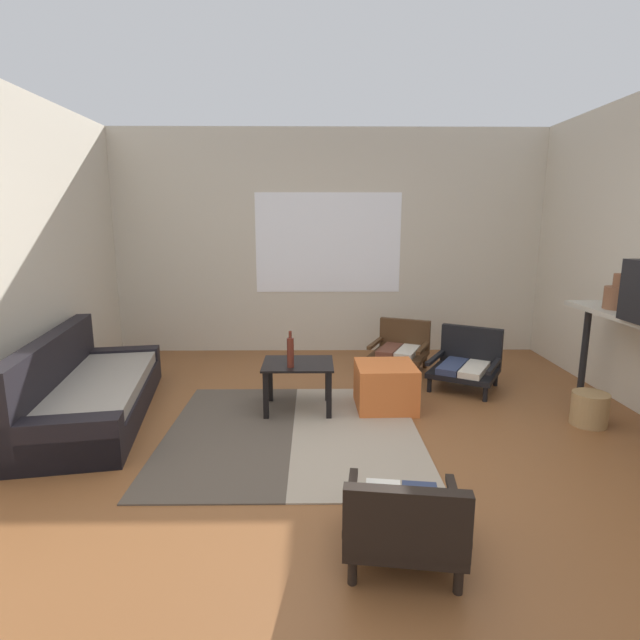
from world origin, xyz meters
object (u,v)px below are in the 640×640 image
object	(u,v)px
glass_bottle	(290,352)
wicker_basket	(590,409)
armchair_corner	(466,362)
ottoman_orange	(385,386)
armchair_by_window	(401,347)
coffee_table	(298,373)
armchair_striped_foreground	(404,520)
clay_vase	(619,296)
couch	(88,392)

from	to	relation	value
glass_bottle	wicker_basket	world-z (taller)	glass_bottle
armchair_corner	wicker_basket	xyz separation A→B (m)	(0.72, -0.94, -0.12)
ottoman_orange	armchair_by_window	bearing A→B (deg)	73.83
coffee_table	ottoman_orange	distance (m)	0.77
armchair_striped_foreground	clay_vase	xyz separation A→B (m)	(2.07, 1.84, 0.79)
ottoman_orange	glass_bottle	world-z (taller)	glass_bottle
clay_vase	ottoman_orange	bearing A→B (deg)	175.60
coffee_table	ottoman_orange	bearing A→B (deg)	2.89
armchair_striped_foreground	clay_vase	distance (m)	2.88
glass_bottle	wicker_basket	bearing A→B (deg)	-5.10
ottoman_orange	glass_bottle	distance (m)	0.91
ottoman_orange	coffee_table	bearing A→B (deg)	-177.11
couch	armchair_corner	world-z (taller)	couch
armchair_striped_foreground	wicker_basket	distance (m)	2.41
couch	clay_vase	distance (m)	4.45
coffee_table	armchair_corner	world-z (taller)	armchair_corner
coffee_table	armchair_striped_foreground	size ratio (longest dim) A/B	0.93
armchair_corner	clay_vase	world-z (taller)	clay_vase
clay_vase	wicker_basket	bearing A→B (deg)	-139.27
couch	armchair_by_window	size ratio (longest dim) A/B	2.85
armchair_striped_foreground	glass_bottle	world-z (taller)	glass_bottle
armchair_by_window	armchair_corner	size ratio (longest dim) A/B	0.91
couch	ottoman_orange	xyz separation A→B (m)	(2.51, 0.17, -0.02)
wicker_basket	armchair_by_window	bearing A→B (deg)	129.72
couch	coffee_table	world-z (taller)	couch
couch	coffee_table	distance (m)	1.76
ottoman_orange	armchair_striped_foreground	bearing A→B (deg)	-95.67
armchair_by_window	clay_vase	distance (m)	2.14
armchair_corner	couch	bearing A→B (deg)	-167.82
armchair_striped_foreground	wicker_basket	size ratio (longest dim) A/B	2.30
armchair_striped_foreground	ottoman_orange	world-z (taller)	armchair_striped_foreground
wicker_basket	armchair_striped_foreground	bearing A→B (deg)	-138.11
couch	ottoman_orange	bearing A→B (deg)	3.86
couch	armchair_corner	distance (m)	3.47
ottoman_orange	armchair_corner	bearing A→B (deg)	32.60
armchair_corner	clay_vase	xyz separation A→B (m)	(0.99, -0.71, 0.76)
couch	wicker_basket	size ratio (longest dim) A/B	7.54
armchair_corner	ottoman_orange	size ratio (longest dim) A/B	1.62
armchair_corner	wicker_basket	size ratio (longest dim) A/B	2.92
clay_vase	couch	bearing A→B (deg)	-179.66
armchair_corner	clay_vase	size ratio (longest dim) A/B	2.81
couch	ottoman_orange	world-z (taller)	couch
armchair_striped_foreground	armchair_corner	distance (m)	2.77
coffee_table	armchair_corner	distance (m)	1.75
couch	ottoman_orange	distance (m)	2.52
glass_bottle	coffee_table	bearing A→B (deg)	65.51
armchair_striped_foreground	glass_bottle	bearing A→B (deg)	108.81
armchair_corner	armchair_by_window	bearing A→B (deg)	133.38
armchair_striped_foreground	clay_vase	bearing A→B (deg)	41.74
couch	armchair_corner	size ratio (longest dim) A/B	2.59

